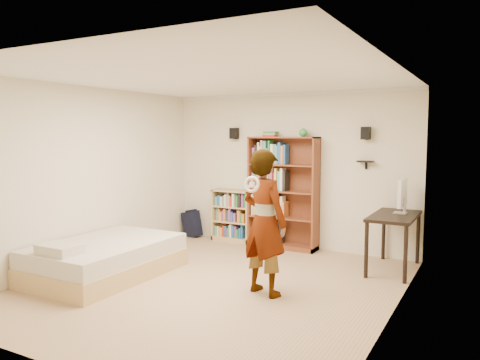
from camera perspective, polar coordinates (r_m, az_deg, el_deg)
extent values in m
cube|color=tan|center=(6.32, -3.16, -12.68)|extent=(4.50, 5.00, 0.01)
cube|color=beige|center=(8.25, 6.00, 1.17)|extent=(4.50, 0.02, 2.70)
cube|color=beige|center=(4.15, -21.86, -3.52)|extent=(4.50, 0.02, 2.70)
cube|color=beige|center=(7.47, -18.04, 0.47)|extent=(0.02, 5.00, 2.70)
cube|color=beige|center=(5.21, 18.28, -1.62)|extent=(0.02, 5.00, 2.70)
cube|color=white|center=(6.04, -3.30, 12.43)|extent=(4.50, 5.00, 0.02)
cube|color=silver|center=(8.23, 6.01, 10.36)|extent=(4.50, 0.06, 0.06)
cube|color=silver|center=(4.18, -22.20, 14.73)|extent=(4.50, 0.06, 0.06)
cube|color=silver|center=(7.45, -18.19, 10.62)|extent=(0.06, 5.00, 0.06)
cube|color=silver|center=(5.23, 18.39, 12.91)|extent=(0.06, 5.00, 0.06)
cube|color=black|center=(8.60, -0.71, 5.71)|extent=(0.14, 0.12, 0.20)
cube|color=black|center=(7.71, 15.09, 5.54)|extent=(0.14, 0.12, 0.20)
cube|color=black|center=(7.73, 15.02, 2.20)|extent=(0.25, 0.16, 0.02)
imported|color=black|center=(5.78, 2.99, -5.17)|extent=(0.75, 0.60, 1.80)
torus|color=white|center=(5.41, 1.46, -0.53)|extent=(0.20, 0.07, 0.20)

